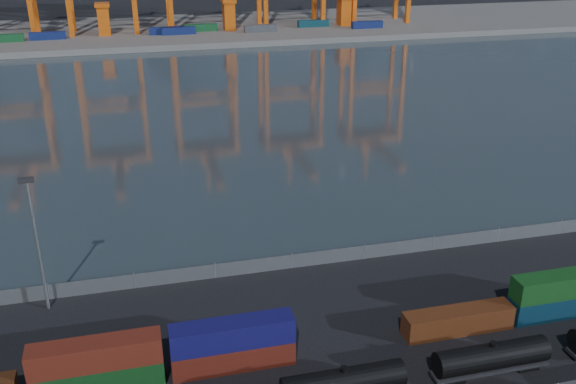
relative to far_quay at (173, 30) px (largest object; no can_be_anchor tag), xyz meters
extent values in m
plane|color=#29353B|center=(0.00, -105.00, -0.99)|extent=(700.00, 700.00, 0.00)
cube|color=#514F4C|center=(0.00, 0.00, 0.00)|extent=(700.00, 70.00, 2.00)
cube|color=#114117|center=(-23.89, -199.68, 0.35)|extent=(12.51, 2.54, 2.71)
cube|color=maroon|center=(-23.89, -199.68, 3.06)|extent=(12.51, 2.54, 2.71)
cube|color=#5E1C12|center=(-10.68, -199.68, 0.35)|extent=(12.51, 2.54, 2.71)
cube|color=#121054|center=(-10.68, -199.68, 3.06)|extent=(12.51, 2.54, 2.71)
cube|color=#572811|center=(14.39, -199.68, 0.35)|extent=(12.51, 2.54, 2.71)
cube|color=#0C2C41|center=(27.36, -199.68, 0.35)|extent=(12.51, 2.54, 2.71)
cube|color=#134918|center=(27.36, -199.68, 3.06)|extent=(12.51, 2.54, 2.71)
cylinder|color=black|center=(-1.39, -207.00, 1.10)|extent=(11.86, 2.64, 2.64)
cylinder|color=black|center=(-1.39, -207.00, 2.56)|extent=(0.73, 0.73, 0.46)
cylinder|color=black|center=(14.11, -207.00, 1.10)|extent=(11.86, 2.64, 2.64)
cylinder|color=black|center=(14.11, -207.00, 2.56)|extent=(0.73, 0.73, 0.46)
cube|color=black|center=(14.11, -207.00, -0.36)|extent=(12.31, 1.82, 0.36)
cube|color=black|center=(10.01, -207.00, -0.73)|extent=(2.28, 1.64, 0.55)
cube|color=black|center=(18.22, -207.00, -0.73)|extent=(2.28, 1.64, 0.55)
cube|color=#595B5E|center=(0.00, -182.00, 0.00)|extent=(160.00, 0.06, 2.00)
cylinder|color=slate|center=(-30.00, -182.00, 0.10)|extent=(0.12, 0.12, 2.20)
cylinder|color=slate|center=(-20.00, -182.00, 0.10)|extent=(0.12, 0.12, 2.20)
cylinder|color=slate|center=(-10.00, -182.00, 0.10)|extent=(0.12, 0.12, 2.20)
cylinder|color=slate|center=(0.00, -182.00, 0.10)|extent=(0.12, 0.12, 2.20)
cylinder|color=slate|center=(10.00, -182.00, 0.10)|extent=(0.12, 0.12, 2.20)
cylinder|color=slate|center=(20.00, -182.00, 0.10)|extent=(0.12, 0.12, 2.20)
cylinder|color=slate|center=(30.00, -182.00, 0.10)|extent=(0.12, 0.12, 2.20)
cylinder|color=slate|center=(40.00, -182.00, 0.10)|extent=(0.12, 0.12, 2.20)
cylinder|color=slate|center=(-30.00, -184.00, 7.00)|extent=(0.36, 0.36, 16.00)
cube|color=black|center=(-30.00, -184.00, 15.30)|extent=(1.60, 0.40, 0.60)
cube|color=navy|center=(0.66, -15.32, 2.30)|extent=(12.00, 2.44, 2.60)
cube|color=navy|center=(71.34, -19.07, 2.30)|extent=(12.00, 2.44, 2.60)
cube|color=navy|center=(-3.64, -13.92, 2.30)|extent=(12.00, 2.44, 2.60)
cube|color=#3F4244|center=(30.38, -17.30, 2.30)|extent=(12.00, 2.44, 2.60)
cube|color=#144C23|center=(-57.75, -15.80, 2.30)|extent=(12.00, 2.44, 2.60)
cube|color=navy|center=(-44.16, -14.47, 2.30)|extent=(12.00, 2.44, 2.60)
cube|color=#144C23|center=(9.34, -10.52, 2.30)|extent=(12.00, 2.44, 2.60)
cube|color=#0C3842|center=(52.41, -11.17, 2.30)|extent=(12.00, 2.44, 2.60)
cube|color=#DD580F|center=(-25.00, -10.00, 6.00)|extent=(4.00, 6.00, 10.00)
cube|color=#DD580F|center=(-25.00, -10.00, 11.50)|extent=(5.00, 7.00, 1.20)
cube|color=#DD580F|center=(20.00, -10.00, 6.00)|extent=(4.00, 6.00, 10.00)
cube|color=#DD580F|center=(20.00, -10.00, 11.50)|extent=(5.00, 7.00, 1.20)
cube|color=#DD580F|center=(65.00, -10.00, 6.00)|extent=(4.00, 6.00, 10.00)
camera|label=1|loc=(-18.17, -252.34, 41.71)|focal=40.00mm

